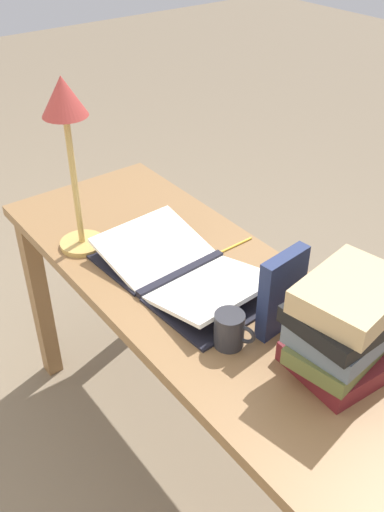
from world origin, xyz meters
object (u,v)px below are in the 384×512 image
at_px(book_stack_tall, 346,327).
at_px(open_book, 181,271).
at_px(reading_lamp, 67,126).
at_px(coffee_mug, 230,330).
at_px(book_standing_upright, 282,293).
at_px(pencil, 232,247).

bearing_deg(book_stack_tall, open_book, 9.92).
height_order(open_book, reading_lamp, reading_lamp).
relative_size(open_book, reading_lamp, 1.07).
bearing_deg(book_stack_tall, coffee_mug, 36.55).
relative_size(book_stack_tall, reading_lamp, 0.55).
distance_m(book_standing_upright, coffee_mug, 0.15).
relative_size(reading_lamp, coffee_mug, 5.25).
xyz_separation_m(reading_lamp, pencil, (-0.28, -0.35, -0.38)).
bearing_deg(pencil, coffee_mug, 138.69).
xyz_separation_m(open_book, book_stack_tall, (-0.50, -0.09, 0.10)).
xyz_separation_m(reading_lamp, coffee_mug, (-0.60, -0.08, -0.34)).
height_order(book_stack_tall, pencil, book_stack_tall).
relative_size(book_standing_upright, reading_lamp, 0.42).
relative_size(book_standing_upright, pencil, 1.39).
bearing_deg(open_book, book_standing_upright, -170.93).
bearing_deg(reading_lamp, book_standing_upright, -160.73).
bearing_deg(book_standing_upright, pencil, -28.18).
relative_size(book_standing_upright, coffee_mug, 2.22).
bearing_deg(book_stack_tall, reading_lamp, 16.23).
bearing_deg(reading_lamp, pencil, -128.54).
xyz_separation_m(book_stack_tall, book_standing_upright, (0.18, 0.02, -0.01)).
bearing_deg(book_standing_upright, coffee_mug, 72.93).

